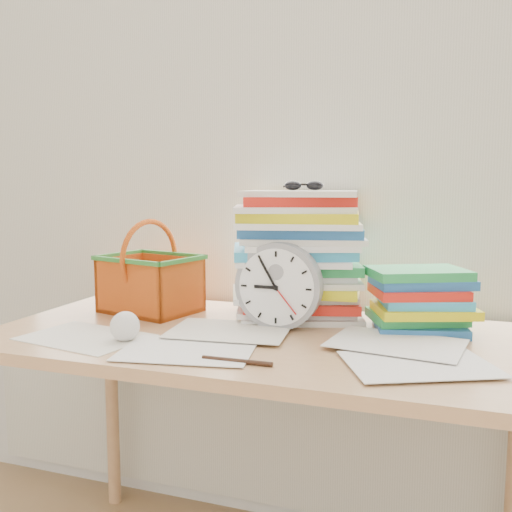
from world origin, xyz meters
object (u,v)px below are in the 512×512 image
at_px(desk, 259,362).
at_px(paper_stack, 298,255).
at_px(clock, 279,286).
at_px(book_stack, 420,300).
at_px(basket, 150,267).

bearing_deg(desk, paper_stack, 79.09).
distance_m(clock, book_stack, 0.37).
bearing_deg(basket, book_stack, 16.23).
bearing_deg(clock, book_stack, 15.84).
xyz_separation_m(desk, clock, (0.03, 0.07, 0.19)).
bearing_deg(book_stack, clock, -164.16).
height_order(paper_stack, basket, paper_stack).
distance_m(book_stack, basket, 0.78).
bearing_deg(basket, desk, -5.61).
bearing_deg(basket, clock, 4.51).
relative_size(desk, book_stack, 5.11).
bearing_deg(clock, desk, -113.77).
distance_m(paper_stack, basket, 0.45).
relative_size(paper_stack, clock, 1.57).
bearing_deg(book_stack, desk, -156.21).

